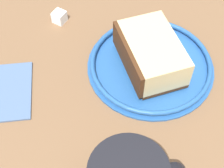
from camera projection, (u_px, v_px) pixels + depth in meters
ground_plane at (128, 104)px, 48.89cm from camera, size 152.82×152.82×3.36cm
small_plate at (151, 64)px, 50.20cm from camera, size 18.90×18.90×1.37cm
cake_slice at (151, 54)px, 48.18cm from camera, size 12.27×9.32×4.81cm
sugar_cube at (59, 17)px, 55.70cm from camera, size 2.71×2.71×1.93cm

